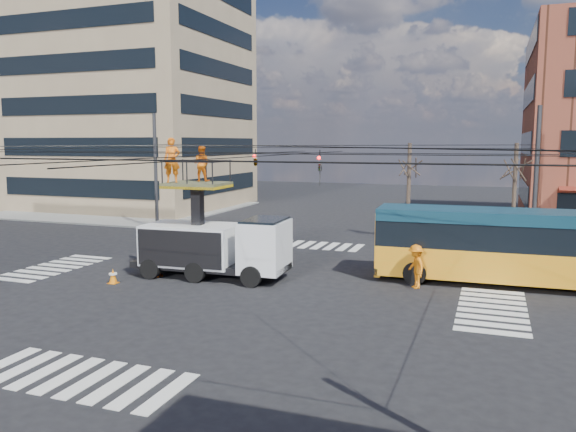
{
  "coord_description": "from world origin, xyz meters",
  "views": [
    {
      "loc": [
        9.8,
        -21.14,
        6.04
      ],
      "look_at": [
        1.42,
        1.8,
        2.82
      ],
      "focal_mm": 35.0,
      "sensor_mm": 36.0,
      "label": 1
    }
  ],
  "objects_px": {
    "traffic_cone": "(113,276)",
    "flagger": "(416,266)",
    "city_bus": "(514,245)",
    "worker_ground": "(157,259)",
    "utility_truck": "(214,233)"
  },
  "relations": [
    {
      "from": "traffic_cone",
      "to": "flagger",
      "type": "height_order",
      "value": "flagger"
    },
    {
      "from": "city_bus",
      "to": "traffic_cone",
      "type": "bearing_deg",
      "value": -163.13
    },
    {
      "from": "city_bus",
      "to": "worker_ground",
      "type": "height_order",
      "value": "city_bus"
    },
    {
      "from": "utility_truck",
      "to": "flagger",
      "type": "distance_m",
      "value": 8.9
    },
    {
      "from": "city_bus",
      "to": "traffic_cone",
      "type": "height_order",
      "value": "city_bus"
    },
    {
      "from": "city_bus",
      "to": "worker_ground",
      "type": "relative_size",
      "value": 7.18
    },
    {
      "from": "worker_ground",
      "to": "traffic_cone",
      "type": "bearing_deg",
      "value": 164.38
    },
    {
      "from": "city_bus",
      "to": "flagger",
      "type": "height_order",
      "value": "city_bus"
    },
    {
      "from": "utility_truck",
      "to": "city_bus",
      "type": "xyz_separation_m",
      "value": [
        12.56,
        3.03,
        -0.29
      ]
    },
    {
      "from": "city_bus",
      "to": "flagger",
      "type": "bearing_deg",
      "value": -155.71
    },
    {
      "from": "flagger",
      "to": "utility_truck",
      "type": "bearing_deg",
      "value": -114.0
    },
    {
      "from": "utility_truck",
      "to": "flagger",
      "type": "height_order",
      "value": "utility_truck"
    },
    {
      "from": "traffic_cone",
      "to": "worker_ground",
      "type": "relative_size",
      "value": 0.4
    },
    {
      "from": "traffic_cone",
      "to": "city_bus",
      "type": "bearing_deg",
      "value": 18.99
    },
    {
      "from": "utility_truck",
      "to": "flagger",
      "type": "relative_size",
      "value": 3.88
    }
  ]
}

